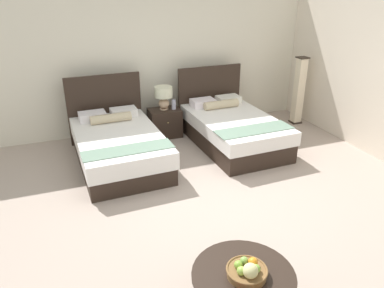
% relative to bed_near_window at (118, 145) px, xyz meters
% --- Properties ---
extents(ground_plane, '(9.92, 9.54, 0.02)m').
position_rel_bed_near_window_xyz_m(ground_plane, '(1.04, -1.60, -0.32)').
color(ground_plane, '#AB998C').
extents(wall_back, '(9.92, 0.12, 2.87)m').
position_rel_bed_near_window_xyz_m(wall_back, '(1.04, 1.37, 1.13)').
color(wall_back, silver).
rests_on(wall_back, ground).
extents(bed_near_window, '(1.39, 2.20, 1.25)m').
position_rel_bed_near_window_xyz_m(bed_near_window, '(0.00, 0.00, 0.00)').
color(bed_near_window, black).
rests_on(bed_near_window, ground).
extents(bed_near_corner, '(1.38, 2.19, 1.25)m').
position_rel_bed_near_window_xyz_m(bed_near_corner, '(2.07, -0.00, 0.01)').
color(bed_near_corner, black).
rests_on(bed_near_corner, ground).
extents(nightstand, '(0.59, 0.46, 0.54)m').
position_rel_bed_near_window_xyz_m(nightstand, '(1.03, 0.80, -0.04)').
color(nightstand, black).
rests_on(nightstand, ground).
extents(table_lamp, '(0.34, 0.34, 0.43)m').
position_rel_bed_near_window_xyz_m(table_lamp, '(1.03, 0.82, 0.50)').
color(table_lamp, tan).
rests_on(table_lamp, nightstand).
extents(vase, '(0.08, 0.08, 0.18)m').
position_rel_bed_near_window_xyz_m(vase, '(1.21, 0.76, 0.32)').
color(vase, '#B5B5CD').
rests_on(vase, nightstand).
extents(coffee_table, '(0.90, 0.90, 0.47)m').
position_rel_bed_near_window_xyz_m(coffee_table, '(0.47, -3.47, 0.04)').
color(coffee_table, black).
rests_on(coffee_table, ground).
extents(fruit_bowl, '(0.36, 0.36, 0.19)m').
position_rel_bed_near_window_xyz_m(fruit_bowl, '(0.48, -3.51, 0.22)').
color(fruit_bowl, brown).
rests_on(fruit_bowl, coffee_table).
extents(floor_lamp_corner, '(0.21, 0.21, 1.38)m').
position_rel_bed_near_window_xyz_m(floor_lamp_corner, '(3.84, 0.54, 0.38)').
color(floor_lamp_corner, '#30261D').
rests_on(floor_lamp_corner, ground).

